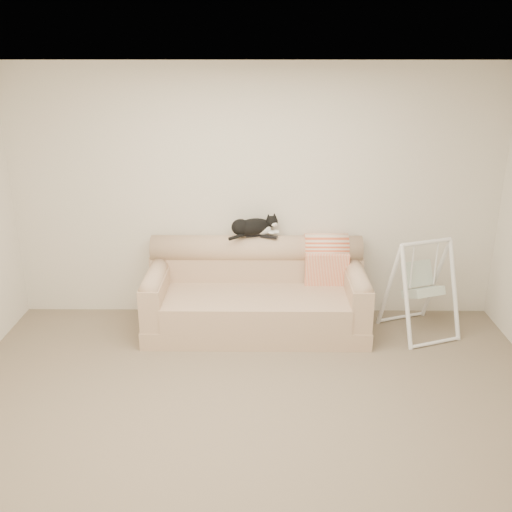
% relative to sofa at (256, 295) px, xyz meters
% --- Properties ---
extents(ground_plane, '(5.00, 5.00, 0.00)m').
position_rel_sofa_xyz_m(ground_plane, '(-0.01, -1.62, -0.35)').
color(ground_plane, '#746650').
rests_on(ground_plane, ground).
extents(room_shell, '(5.04, 4.04, 2.60)m').
position_rel_sofa_xyz_m(room_shell, '(-0.01, -1.62, 1.18)').
color(room_shell, beige).
rests_on(room_shell, ground).
extents(sofa, '(2.20, 0.93, 0.90)m').
position_rel_sofa_xyz_m(sofa, '(0.00, 0.00, 0.00)').
color(sofa, tan).
rests_on(sofa, ground).
extents(remote_a, '(0.19, 0.10, 0.03)m').
position_rel_sofa_xyz_m(remote_a, '(-0.02, 0.25, 0.56)').
color(remote_a, black).
rests_on(remote_a, sofa).
extents(remote_b, '(0.18, 0.10, 0.02)m').
position_rel_sofa_xyz_m(remote_b, '(0.13, 0.20, 0.56)').
color(remote_b, black).
rests_on(remote_b, sofa).
extents(tuxedo_cat, '(0.53, 0.38, 0.22)m').
position_rel_sofa_xyz_m(tuxedo_cat, '(-0.03, 0.23, 0.65)').
color(tuxedo_cat, black).
rests_on(tuxedo_cat, sofa).
extents(throw_blanket, '(0.44, 0.38, 0.58)m').
position_rel_sofa_xyz_m(throw_blanket, '(0.71, 0.23, 0.37)').
color(throw_blanket, '#E7552D').
rests_on(throw_blanket, sofa).
extents(baby_swing, '(0.78, 0.80, 0.98)m').
position_rel_sofa_xyz_m(baby_swing, '(1.63, -0.09, 0.14)').
color(baby_swing, white).
rests_on(baby_swing, ground).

